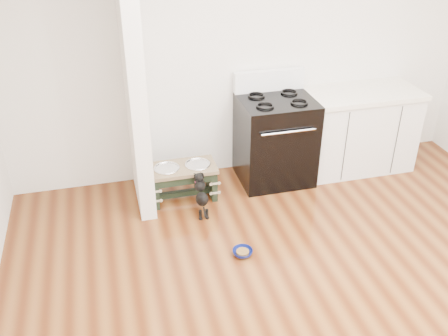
# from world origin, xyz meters

# --- Properties ---
(ground) EXTENTS (5.00, 5.00, 0.00)m
(ground) POSITION_xyz_m (0.00, 0.00, 0.00)
(ground) COLOR #4B210D
(ground) RESTS_ON ground
(room_shell) EXTENTS (5.00, 5.00, 5.00)m
(room_shell) POSITION_xyz_m (0.00, 0.00, 1.62)
(room_shell) COLOR silver
(room_shell) RESTS_ON ground
(partition_wall) EXTENTS (0.15, 0.80, 2.70)m
(partition_wall) POSITION_xyz_m (-1.18, 2.10, 1.35)
(partition_wall) COLOR silver
(partition_wall) RESTS_ON ground
(oven_range) EXTENTS (0.76, 0.69, 1.14)m
(oven_range) POSITION_xyz_m (0.25, 2.16, 0.48)
(oven_range) COLOR black
(oven_range) RESTS_ON ground
(cabinet_run) EXTENTS (1.24, 0.64, 0.91)m
(cabinet_run) POSITION_xyz_m (1.23, 2.18, 0.45)
(cabinet_run) COLOR silver
(cabinet_run) RESTS_ON ground
(dog_feeder) EXTENTS (0.68, 0.36, 0.38)m
(dog_feeder) POSITION_xyz_m (-0.78, 2.00, 0.26)
(dog_feeder) COLOR black
(dog_feeder) RESTS_ON ground
(puppy) EXTENTS (0.12, 0.35, 0.41)m
(puppy) POSITION_xyz_m (-0.66, 1.69, 0.23)
(puppy) COLOR black
(puppy) RESTS_ON ground
(floor_bowl) EXTENTS (0.21, 0.21, 0.06)m
(floor_bowl) POSITION_xyz_m (-0.45, 0.97, 0.03)
(floor_bowl) COLOR navy
(floor_bowl) RESTS_ON ground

